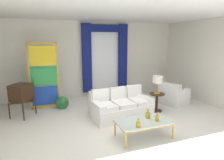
# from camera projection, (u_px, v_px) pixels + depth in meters

# --- Properties ---
(ground_plane) EXTENTS (16.00, 16.00, 0.00)m
(ground_plane) POSITION_uv_depth(u_px,v_px,m) (122.00, 123.00, 5.41)
(ground_plane) COLOR white
(wall_rear) EXTENTS (8.00, 0.12, 3.00)m
(wall_rear) POSITION_uv_depth(u_px,v_px,m) (92.00, 59.00, 7.92)
(wall_rear) COLOR white
(wall_rear) RESTS_ON ground
(wall_right) EXTENTS (0.12, 7.00, 3.00)m
(wall_right) POSITION_uv_depth(u_px,v_px,m) (210.00, 62.00, 6.93)
(wall_right) COLOR white
(wall_right) RESTS_ON ground
(ceiling_slab) EXTENTS (8.00, 7.60, 0.04)m
(ceiling_slab) POSITION_uv_depth(u_px,v_px,m) (111.00, 13.00, 5.54)
(ceiling_slab) COLOR white
(curtained_window) EXTENTS (2.00, 0.17, 2.70)m
(curtained_window) POSITION_uv_depth(u_px,v_px,m) (105.00, 53.00, 7.90)
(curtained_window) COLOR white
(curtained_window) RESTS_ON ground
(couch_white_long) EXTENTS (1.83, 1.07, 0.86)m
(couch_white_long) POSITION_uv_depth(u_px,v_px,m) (120.00, 106.00, 5.89)
(couch_white_long) COLOR white
(couch_white_long) RESTS_ON ground
(coffee_table) EXTENTS (1.28, 0.70, 0.41)m
(coffee_table) POSITION_uv_depth(u_px,v_px,m) (144.00, 122.00, 4.56)
(coffee_table) COLOR silver
(coffee_table) RESTS_ON ground
(bottle_blue_decanter) EXTENTS (0.10, 0.10, 0.21)m
(bottle_blue_decanter) POSITION_uv_depth(u_px,v_px,m) (157.00, 118.00, 4.55)
(bottle_blue_decanter) COLOR gold
(bottle_blue_decanter) RESTS_ON coffee_table
(bottle_crystal_tall) EXTENTS (0.12, 0.12, 0.23)m
(bottle_crystal_tall) POSITION_uv_depth(u_px,v_px,m) (148.00, 115.00, 4.72)
(bottle_crystal_tall) COLOR gold
(bottle_crystal_tall) RESTS_ON coffee_table
(bottle_amber_squat) EXTENTS (0.10, 0.10, 0.20)m
(bottle_amber_squat) POSITION_uv_depth(u_px,v_px,m) (138.00, 124.00, 4.23)
(bottle_amber_squat) COLOR gold
(bottle_amber_squat) RESTS_ON coffee_table
(vintage_tv) EXTENTS (0.75, 0.77, 1.35)m
(vintage_tv) POSITION_uv_depth(u_px,v_px,m) (21.00, 93.00, 5.78)
(vintage_tv) COLOR #382314
(vintage_tv) RESTS_ON ground
(armchair_white) EXTENTS (1.03, 1.02, 0.80)m
(armchair_white) POSITION_uv_depth(u_px,v_px,m) (173.00, 96.00, 6.99)
(armchair_white) COLOR white
(armchair_white) RESTS_ON ground
(stained_glass_divider) EXTENTS (0.95, 0.05, 2.20)m
(stained_glass_divider) POSITION_uv_depth(u_px,v_px,m) (44.00, 77.00, 6.43)
(stained_glass_divider) COLOR gold
(stained_glass_divider) RESTS_ON ground
(peacock_figurine) EXTENTS (0.44, 0.60, 0.50)m
(peacock_figurine) POSITION_uv_depth(u_px,v_px,m) (62.00, 103.00, 6.43)
(peacock_figurine) COLOR beige
(peacock_figurine) RESTS_ON ground
(round_side_table) EXTENTS (0.48, 0.48, 0.59)m
(round_side_table) POSITION_uv_depth(u_px,v_px,m) (157.00, 101.00, 6.27)
(round_side_table) COLOR #382314
(round_side_table) RESTS_ON ground
(table_lamp_brass) EXTENTS (0.32, 0.32, 0.57)m
(table_lamp_brass) POSITION_uv_depth(u_px,v_px,m) (158.00, 80.00, 6.14)
(table_lamp_brass) COLOR #B29338
(table_lamp_brass) RESTS_ON round_side_table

